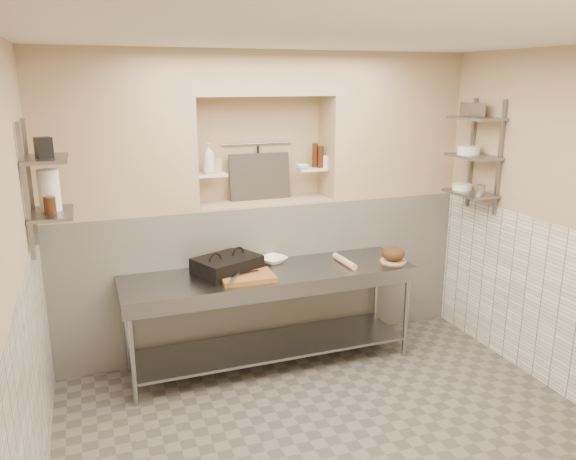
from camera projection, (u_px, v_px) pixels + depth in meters
name	position (u px, v px, depth m)	size (l,w,h in m)	color
floor	(337.00, 440.00, 4.16)	(4.00, 3.90, 0.10)	#625C56
ceiling	(348.00, 27.00, 3.42)	(4.00, 3.90, 0.10)	silver
wall_left	(7.00, 292.00, 3.11)	(0.10, 3.90, 2.80)	tan
wall_right	(575.00, 228.00, 4.47)	(0.10, 3.90, 2.80)	tan
wall_back	(256.00, 198.00, 5.60)	(4.00, 0.10, 2.80)	tan
backwall_lower	(264.00, 272.00, 5.56)	(4.00, 0.40, 1.40)	white
alcove_sill	(263.00, 202.00, 5.38)	(1.30, 0.40, 0.02)	tan
backwall_pillar_left	(114.00, 134.00, 4.76)	(1.35, 0.40, 1.40)	tan
backwall_pillar_right	(388.00, 125.00, 5.64)	(1.35, 0.40, 1.40)	tan
backwall_header	(262.00, 73.00, 5.07)	(1.30, 0.40, 0.40)	tan
wainscot_left	(34.00, 402.00, 3.31)	(0.02, 3.90, 1.40)	white
wainscot_right	(558.00, 310.00, 4.63)	(0.02, 3.90, 1.40)	white
alcove_shelf_left	(211.00, 175.00, 5.13)	(0.28, 0.16, 0.03)	white
alcove_shelf_right	(312.00, 169.00, 5.47)	(0.28, 0.16, 0.03)	white
utensil_rail	(257.00, 144.00, 5.39)	(0.02, 0.02, 0.70)	gray
hanging_steel	(258.00, 161.00, 5.42)	(0.02, 0.02, 0.30)	black
splash_panel	(260.00, 177.00, 5.41)	(0.60, 0.02, 0.45)	#383330
shelf_rail_left_a	(30.00, 183.00, 4.17)	(0.03, 0.03, 0.95)	slate
shelf_rail_left_b	(26.00, 193.00, 3.80)	(0.03, 0.03, 0.95)	slate
wall_shelf_left_lower	(51.00, 214.00, 4.08)	(0.30, 0.50, 0.03)	slate
wall_shelf_left_upper	(45.00, 159.00, 3.98)	(0.30, 0.50, 0.03)	slate
shelf_rail_right_a	(471.00, 153.00, 5.46)	(0.03, 0.03, 1.05)	slate
shelf_rail_right_b	(500.00, 158.00, 5.10)	(0.03, 0.03, 1.05)	slate
wall_shelf_right_lower	(470.00, 193.00, 5.33)	(0.30, 0.50, 0.03)	slate
wall_shelf_right_mid	(473.00, 156.00, 5.24)	(0.30, 0.50, 0.03)	slate
wall_shelf_right_upper	(476.00, 118.00, 5.15)	(0.30, 0.50, 0.03)	slate
prep_table	(271.00, 299.00, 5.02)	(2.60, 0.70, 0.90)	gray
panini_press	(227.00, 265.00, 4.92)	(0.64, 0.57, 0.15)	black
cutting_board	(247.00, 277.00, 4.77)	(0.45, 0.32, 0.04)	olive
knife_blade	(244.00, 274.00, 4.77)	(0.29, 0.03, 0.01)	gray
tongs	(234.00, 278.00, 4.64)	(0.02, 0.02, 0.25)	gray
mixing_bowl	(273.00, 260.00, 5.19)	(0.24, 0.24, 0.06)	white
rolling_pin	(344.00, 261.00, 5.15)	(0.06, 0.06, 0.38)	beige
bread_board	(393.00, 261.00, 5.24)	(0.24, 0.24, 0.01)	beige
bread_loaf	(393.00, 254.00, 5.22)	(0.21, 0.21, 0.13)	#4C2D19
bottle_soap	(209.00, 159.00, 5.07)	(0.11, 0.11, 0.28)	white
jar_alcove	(216.00, 165.00, 5.18)	(0.09, 0.09, 0.13)	tan
bowl_alcove	(303.00, 167.00, 5.41)	(0.13, 0.13, 0.04)	white
condiment_a	(320.00, 157.00, 5.45)	(0.06, 0.06, 0.21)	#39190C
condiment_b	(315.00, 155.00, 5.48)	(0.06, 0.06, 0.24)	#39190C
condiment_c	(325.00, 162.00, 5.48)	(0.07, 0.07, 0.12)	white
jug_left	(49.00, 190.00, 4.08)	(0.15, 0.15, 0.30)	white
jar_left	(50.00, 205.00, 4.00)	(0.08, 0.08, 0.12)	#39190C
box_left_upper	(44.00, 148.00, 3.91)	(0.10, 0.10, 0.14)	black
bowl_right	(462.00, 187.00, 5.43)	(0.18, 0.18, 0.06)	white
canister_right	(480.00, 190.00, 5.19)	(0.09, 0.09, 0.09)	gray
bowl_right_mid	(468.00, 150.00, 5.29)	(0.21, 0.21, 0.08)	white
basket_right	(472.00, 110.00, 5.19)	(0.16, 0.20, 0.13)	gray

